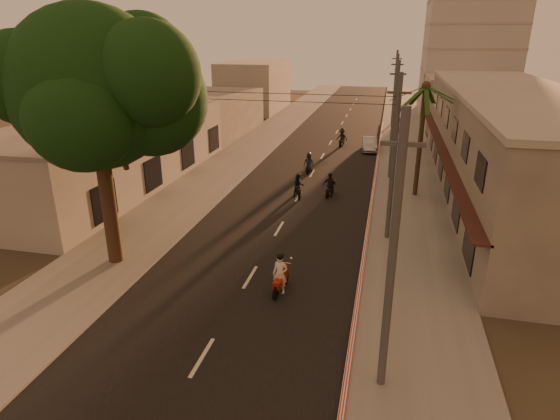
# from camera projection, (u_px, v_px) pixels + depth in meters

# --- Properties ---
(ground) EXTENTS (160.00, 160.00, 0.00)m
(ground) POSITION_uv_depth(u_px,v_px,m) (237.00, 299.00, 20.21)
(ground) COLOR #383023
(ground) RESTS_ON ground
(road) EXTENTS (10.00, 140.00, 0.02)m
(road) POSITION_uv_depth(u_px,v_px,m) (312.00, 173.00, 38.44)
(road) COLOR black
(road) RESTS_ON ground
(sidewalk_right) EXTENTS (5.00, 140.00, 0.12)m
(sidewalk_right) POSITION_uv_depth(u_px,v_px,m) (406.00, 179.00, 36.84)
(sidewalk_right) COLOR slate
(sidewalk_right) RESTS_ON ground
(sidewalk_left) EXTENTS (5.00, 140.00, 0.12)m
(sidewalk_left) POSITION_uv_depth(u_px,v_px,m) (226.00, 167.00, 40.01)
(sidewalk_left) COLOR slate
(sidewalk_left) RESTS_ON ground
(curb_stripe) EXTENTS (0.20, 60.00, 0.20)m
(curb_stripe) POSITION_uv_depth(u_px,v_px,m) (372.00, 196.00, 32.78)
(curb_stripe) COLOR #B32413
(curb_stripe) RESTS_ON ground
(shophouse_row) EXTENTS (8.80, 34.20, 7.30)m
(shophouse_row) POSITION_uv_depth(u_px,v_px,m) (507.00, 143.00, 32.39)
(shophouse_row) COLOR gray
(shophouse_row) RESTS_ON ground
(left_building) EXTENTS (8.20, 24.20, 5.20)m
(left_building) POSITION_uv_depth(u_px,v_px,m) (116.00, 150.00, 35.01)
(left_building) COLOR #A49F95
(left_building) RESTS_ON ground
(distant_tower) EXTENTS (12.10, 12.10, 28.00)m
(distant_tower) POSITION_uv_depth(u_px,v_px,m) (475.00, 8.00, 62.96)
(distant_tower) COLOR #B7B5B2
(distant_tower) RESTS_ON ground
(broadleaf_tree) EXTENTS (9.60, 8.70, 12.10)m
(broadleaf_tree) POSITION_uv_depth(u_px,v_px,m) (103.00, 89.00, 20.57)
(broadleaf_tree) COLOR black
(broadleaf_tree) RESTS_ON ground
(palm_tree) EXTENTS (5.00, 5.00, 8.20)m
(palm_tree) POSITION_uv_depth(u_px,v_px,m) (425.00, 93.00, 30.59)
(palm_tree) COLOR black
(palm_tree) RESTS_ON ground
(utility_poles) EXTENTS (1.20, 48.26, 9.00)m
(utility_poles) POSITION_uv_depth(u_px,v_px,m) (396.00, 94.00, 34.84)
(utility_poles) COLOR #38383A
(utility_poles) RESTS_ON ground
(filler_right) EXTENTS (8.00, 14.00, 6.00)m
(filler_right) POSITION_uv_depth(u_px,v_px,m) (459.00, 102.00, 57.23)
(filler_right) COLOR #A49F95
(filler_right) RESTS_ON ground
(filler_left_near) EXTENTS (8.00, 14.00, 4.40)m
(filler_left_near) POSITION_uv_depth(u_px,v_px,m) (211.00, 114.00, 53.39)
(filler_left_near) COLOR #A49F95
(filler_left_near) RESTS_ON ground
(filler_left_far) EXTENTS (8.00, 14.00, 7.00)m
(filler_left_far) POSITION_uv_depth(u_px,v_px,m) (255.00, 86.00, 69.34)
(filler_left_far) COLOR #A49F95
(filler_left_far) RESTS_ON ground
(scooter_red) EXTENTS (0.81, 1.98, 1.95)m
(scooter_red) POSITION_uv_depth(u_px,v_px,m) (280.00, 275.00, 20.47)
(scooter_red) COLOR black
(scooter_red) RESTS_ON ground
(scooter_mid_a) EXTENTS (1.18, 1.73, 1.75)m
(scooter_mid_a) POSITION_uv_depth(u_px,v_px,m) (298.00, 186.00, 32.59)
(scooter_mid_a) COLOR black
(scooter_mid_a) RESTS_ON ground
(scooter_mid_b) EXTENTS (1.09, 1.76, 1.74)m
(scooter_mid_b) POSITION_uv_depth(u_px,v_px,m) (330.00, 186.00, 32.78)
(scooter_mid_b) COLOR black
(scooter_mid_b) RESTS_ON ground
(scooter_far_a) EXTENTS (0.84, 1.76, 1.73)m
(scooter_far_a) POSITION_uv_depth(u_px,v_px,m) (309.00, 164.00, 38.38)
(scooter_far_a) COLOR black
(scooter_far_a) RESTS_ON ground
(scooter_far_b) EXTENTS (1.33, 1.91, 1.88)m
(scooter_far_b) POSITION_uv_depth(u_px,v_px,m) (342.00, 138.00, 47.54)
(scooter_far_b) COLOR black
(scooter_far_b) RESTS_ON ground
(parked_car) EXTENTS (2.01, 4.14, 1.29)m
(parked_car) POSITION_uv_depth(u_px,v_px,m) (370.00, 144.00, 45.83)
(parked_car) COLOR #A1A3A9
(parked_car) RESTS_ON ground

